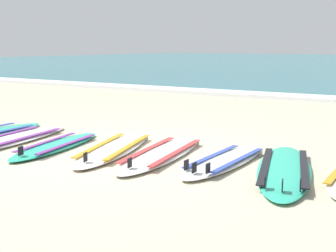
{
  "coord_description": "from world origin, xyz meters",
  "views": [
    {
      "loc": [
        3.69,
        -4.7,
        1.4
      ],
      "look_at": [
        0.31,
        0.83,
        0.25
      ],
      "focal_mm": 48.47,
      "sensor_mm": 36.0,
      "label": 1
    }
  ],
  "objects_px": {
    "surfboard_6": "(225,161)",
    "surfboard_4": "(114,148)",
    "surfboard_5": "(162,153)",
    "surfboard_2": "(10,140)",
    "surfboard_3": "(57,146)",
    "surfboard_7": "(284,169)"
  },
  "relations": [
    {
      "from": "surfboard_5",
      "to": "surfboard_3",
      "type": "bearing_deg",
      "value": -166.19
    },
    {
      "from": "surfboard_4",
      "to": "surfboard_7",
      "type": "bearing_deg",
      "value": 4.07
    },
    {
      "from": "surfboard_6",
      "to": "surfboard_2",
      "type": "bearing_deg",
      "value": -170.9
    },
    {
      "from": "surfboard_2",
      "to": "surfboard_4",
      "type": "relative_size",
      "value": 1.09
    },
    {
      "from": "surfboard_4",
      "to": "surfboard_6",
      "type": "height_order",
      "value": "same"
    },
    {
      "from": "surfboard_2",
      "to": "surfboard_5",
      "type": "relative_size",
      "value": 1.09
    },
    {
      "from": "surfboard_6",
      "to": "surfboard_7",
      "type": "height_order",
      "value": "same"
    },
    {
      "from": "surfboard_3",
      "to": "surfboard_6",
      "type": "bearing_deg",
      "value": 10.55
    },
    {
      "from": "surfboard_3",
      "to": "surfboard_5",
      "type": "relative_size",
      "value": 0.86
    },
    {
      "from": "surfboard_4",
      "to": "surfboard_2",
      "type": "bearing_deg",
      "value": -167.77
    },
    {
      "from": "surfboard_4",
      "to": "surfboard_7",
      "type": "relative_size",
      "value": 0.96
    },
    {
      "from": "surfboard_6",
      "to": "surfboard_4",
      "type": "bearing_deg",
      "value": -174.28
    },
    {
      "from": "surfboard_2",
      "to": "surfboard_5",
      "type": "height_order",
      "value": "same"
    },
    {
      "from": "surfboard_2",
      "to": "surfboard_4",
      "type": "bearing_deg",
      "value": 12.23
    },
    {
      "from": "surfboard_4",
      "to": "surfboard_7",
      "type": "xyz_separation_m",
      "value": [
        2.28,
        0.16,
        0.0
      ]
    },
    {
      "from": "surfboard_5",
      "to": "surfboard_6",
      "type": "height_order",
      "value": "same"
    },
    {
      "from": "surfboard_4",
      "to": "surfboard_7",
      "type": "height_order",
      "value": "same"
    },
    {
      "from": "surfboard_2",
      "to": "surfboard_7",
      "type": "xyz_separation_m",
      "value": [
        3.94,
        0.52,
        0.0
      ]
    },
    {
      "from": "surfboard_5",
      "to": "surfboard_6",
      "type": "bearing_deg",
      "value": 4.68
    },
    {
      "from": "surfboard_3",
      "to": "surfboard_4",
      "type": "height_order",
      "value": "same"
    },
    {
      "from": "surfboard_5",
      "to": "surfboard_6",
      "type": "distance_m",
      "value": 0.86
    },
    {
      "from": "surfboard_2",
      "to": "surfboard_4",
      "type": "xyz_separation_m",
      "value": [
        1.66,
        0.36,
        0.0
      ]
    }
  ]
}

